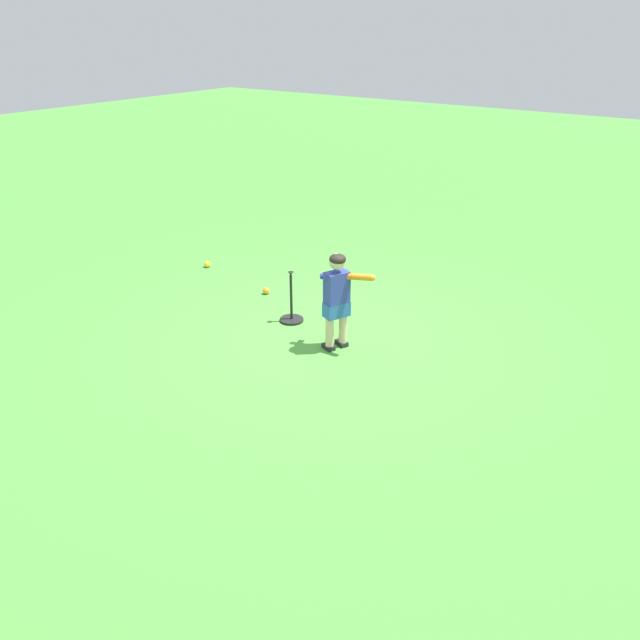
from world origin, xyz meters
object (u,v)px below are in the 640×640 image
object	(u,v)px
child_batter	(337,292)
play_ball_center_lawn	(266,291)
play_ball_by_bucket	(207,264)
batting_tee	(292,313)

from	to	relation	value
child_batter	play_ball_center_lawn	world-z (taller)	child_batter
play_ball_by_bucket	batting_tee	xyz separation A→B (m)	(-2.08, 0.71, 0.06)
child_batter	play_ball_center_lawn	distance (m)	1.82
batting_tee	play_ball_center_lawn	bearing A→B (deg)	-30.34
play_ball_center_lawn	play_ball_by_bucket	distance (m)	1.34
play_ball_by_bucket	batting_tee	size ratio (longest dim) A/B	0.16
child_batter	play_ball_center_lawn	xyz separation A→B (m)	(1.57, -0.69, -0.61)
child_batter	batting_tee	xyz separation A→B (m)	(0.81, -0.24, -0.55)
play_ball_by_bucket	child_batter	bearing A→B (deg)	161.77
child_batter	play_ball_by_bucket	distance (m)	3.10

